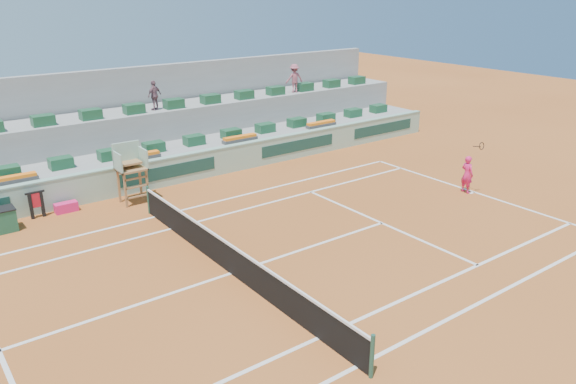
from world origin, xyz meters
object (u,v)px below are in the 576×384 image
(player_bag, at_px, (66,207))
(umpire_chair, at_px, (130,165))
(drink_cooler_a, at_px, (3,220))
(tennis_player, at_px, (467,174))

(player_bag, height_order, umpire_chair, umpire_chair)
(umpire_chair, xyz_separation_m, drink_cooler_a, (-4.76, -0.04, -1.12))
(player_bag, xyz_separation_m, drink_cooler_a, (-2.27, -0.53, 0.24))
(drink_cooler_a, xyz_separation_m, tennis_player, (16.34, -7.22, 0.38))
(player_bag, distance_m, drink_cooler_a, 2.35)
(drink_cooler_a, bearing_deg, tennis_player, -23.86)
(tennis_player, bearing_deg, player_bag, 151.13)
(player_bag, relative_size, tennis_player, 0.37)
(player_bag, bearing_deg, tennis_player, -28.87)
(player_bag, distance_m, umpire_chair, 2.87)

